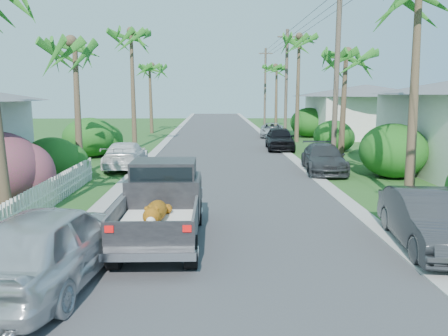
{
  "coord_description": "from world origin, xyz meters",
  "views": [
    {
      "loc": [
        -0.44,
        -8.7,
        3.85
      ],
      "look_at": [
        -0.1,
        5.6,
        1.4
      ],
      "focal_mm": 35.0,
      "sensor_mm": 36.0,
      "label": 1
    }
  ],
  "objects_px": {
    "palm_l_b": "(74,42)",
    "palm_l_d": "(150,66)",
    "pickup_truck": "(163,200)",
    "palm_r_c": "(299,37)",
    "parked_car_lf": "(126,155)",
    "palm_r_d": "(277,67)",
    "palm_r_b": "(346,53)",
    "parked_car_rd": "(272,130)",
    "utility_pole_c": "(286,84)",
    "parked_car_rf": "(280,139)",
    "parked_car_ln": "(51,245)",
    "parked_car_rn": "(428,221)",
    "utility_pole_d": "(265,87)",
    "utility_pole_b": "(336,78)",
    "palm_l_c": "(131,32)",
    "house_right_far": "(365,113)",
    "parked_car_rm": "(324,158)"
  },
  "relations": [
    {
      "from": "palm_l_b",
      "to": "palm_l_d",
      "type": "xyz_separation_m",
      "value": [
        0.3,
        22.0,
        0.29
      ]
    },
    {
      "from": "pickup_truck",
      "to": "palm_r_c",
      "type": "distance_m",
      "value": 25.59
    },
    {
      "from": "parked_car_lf",
      "to": "palm_r_d",
      "type": "height_order",
      "value": "palm_r_d"
    },
    {
      "from": "palm_r_b",
      "to": "parked_car_lf",
      "type": "bearing_deg",
      "value": -173.95
    },
    {
      "from": "parked_car_rd",
      "to": "palm_r_b",
      "type": "distance_m",
      "value": 15.96
    },
    {
      "from": "palm_l_b",
      "to": "utility_pole_c",
      "type": "relative_size",
      "value": 0.82
    },
    {
      "from": "parked_car_rf",
      "to": "parked_car_ln",
      "type": "height_order",
      "value": "parked_car_ln"
    },
    {
      "from": "palm_r_b",
      "to": "palm_r_c",
      "type": "bearing_deg",
      "value": 92.08
    },
    {
      "from": "parked_car_rf",
      "to": "parked_car_ln",
      "type": "relative_size",
      "value": 0.93
    },
    {
      "from": "parked_car_rn",
      "to": "palm_l_b",
      "type": "distance_m",
      "value": 16.52
    },
    {
      "from": "parked_car_rn",
      "to": "utility_pole_d",
      "type": "height_order",
      "value": "utility_pole_d"
    },
    {
      "from": "palm_l_b",
      "to": "utility_pole_b",
      "type": "height_order",
      "value": "utility_pole_b"
    },
    {
      "from": "palm_l_b",
      "to": "palm_l_d",
      "type": "bearing_deg",
      "value": 89.22
    },
    {
      "from": "palm_r_d",
      "to": "utility_pole_c",
      "type": "height_order",
      "value": "utility_pole_c"
    },
    {
      "from": "pickup_truck",
      "to": "palm_l_c",
      "type": "xyz_separation_m",
      "value": [
        -4.2,
        19.25,
        6.9
      ]
    },
    {
      "from": "parked_car_rd",
      "to": "house_right_far",
      "type": "distance_m",
      "value": 8.38
    },
    {
      "from": "pickup_truck",
      "to": "parked_car_rf",
      "type": "relative_size",
      "value": 1.13
    },
    {
      "from": "parked_car_rf",
      "to": "palm_r_c",
      "type": "relative_size",
      "value": 0.48
    },
    {
      "from": "pickup_truck",
      "to": "palm_l_c",
      "type": "bearing_deg",
      "value": 102.32
    },
    {
      "from": "palm_l_c",
      "to": "palm_r_c",
      "type": "height_order",
      "value": "palm_r_c"
    },
    {
      "from": "parked_car_rm",
      "to": "utility_pole_d",
      "type": "xyz_separation_m",
      "value": [
        0.6,
        30.48,
        3.93
      ]
    },
    {
      "from": "parked_car_rn",
      "to": "parked_car_rf",
      "type": "relative_size",
      "value": 0.95
    },
    {
      "from": "palm_r_b",
      "to": "parked_car_rf",
      "type": "bearing_deg",
      "value": 111.92
    },
    {
      "from": "parked_car_ln",
      "to": "utility_pole_c",
      "type": "bearing_deg",
      "value": -101.58
    },
    {
      "from": "parked_car_rf",
      "to": "house_right_far",
      "type": "height_order",
      "value": "house_right_far"
    },
    {
      "from": "parked_car_ln",
      "to": "palm_l_b",
      "type": "xyz_separation_m",
      "value": [
        -3.06,
        12.21,
        5.31
      ]
    },
    {
      "from": "palm_r_b",
      "to": "utility_pole_d",
      "type": "height_order",
      "value": "utility_pole_d"
    },
    {
      "from": "palm_l_d",
      "to": "utility_pole_d",
      "type": "xyz_separation_m",
      "value": [
        12.1,
        9.0,
        -1.84
      ]
    },
    {
      "from": "parked_car_rf",
      "to": "palm_l_b",
      "type": "xyz_separation_m",
      "value": [
        -10.91,
        -9.18,
        5.38
      ]
    },
    {
      "from": "parked_car_ln",
      "to": "utility_pole_c",
      "type": "distance_m",
      "value": 29.95
    },
    {
      "from": "parked_car_ln",
      "to": "utility_pole_d",
      "type": "bearing_deg",
      "value": -95.46
    },
    {
      "from": "palm_r_c",
      "to": "palm_r_d",
      "type": "xyz_separation_m",
      "value": [
        0.3,
        14.0,
        -1.37
      ]
    },
    {
      "from": "palm_r_b",
      "to": "palm_r_c",
      "type": "height_order",
      "value": "palm_r_c"
    },
    {
      "from": "palm_l_d",
      "to": "palm_r_d",
      "type": "bearing_deg",
      "value": 24.78
    },
    {
      "from": "palm_l_d",
      "to": "house_right_far",
      "type": "relative_size",
      "value": 0.86
    },
    {
      "from": "parked_car_rm",
      "to": "parked_car_rn",
      "type": "bearing_deg",
      "value": -84.98
    },
    {
      "from": "parked_car_rf",
      "to": "palm_r_b",
      "type": "distance_m",
      "value": 8.44
    },
    {
      "from": "palm_l_b",
      "to": "utility_pole_d",
      "type": "bearing_deg",
      "value": 68.2
    },
    {
      "from": "parked_car_rn",
      "to": "palm_r_b",
      "type": "height_order",
      "value": "palm_r_b"
    },
    {
      "from": "palm_r_c",
      "to": "utility_pole_b",
      "type": "relative_size",
      "value": 1.04
    },
    {
      "from": "palm_l_b",
      "to": "house_right_far",
      "type": "bearing_deg",
      "value": 42.27
    },
    {
      "from": "parked_car_rf",
      "to": "palm_l_d",
      "type": "xyz_separation_m",
      "value": [
        -10.61,
        12.82,
        5.67
      ]
    },
    {
      "from": "parked_car_lf",
      "to": "house_right_far",
      "type": "relative_size",
      "value": 0.52
    },
    {
      "from": "parked_car_rn",
      "to": "utility_pole_b",
      "type": "relative_size",
      "value": 0.48
    },
    {
      "from": "palm_r_c",
      "to": "house_right_far",
      "type": "xyz_separation_m",
      "value": [
        6.8,
        4.0,
        -5.99
      ]
    },
    {
      "from": "house_right_far",
      "to": "palm_r_b",
      "type": "bearing_deg",
      "value": -113.11
    },
    {
      "from": "palm_l_b",
      "to": "palm_r_c",
      "type": "relative_size",
      "value": 0.79
    },
    {
      "from": "palm_l_d",
      "to": "palm_r_d",
      "type": "distance_m",
      "value": 14.32
    },
    {
      "from": "utility_pole_b",
      "to": "parked_car_rf",
      "type": "bearing_deg",
      "value": 100.31
    },
    {
      "from": "parked_car_rd",
      "to": "house_right_far",
      "type": "bearing_deg",
      "value": 7.93
    }
  ]
}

